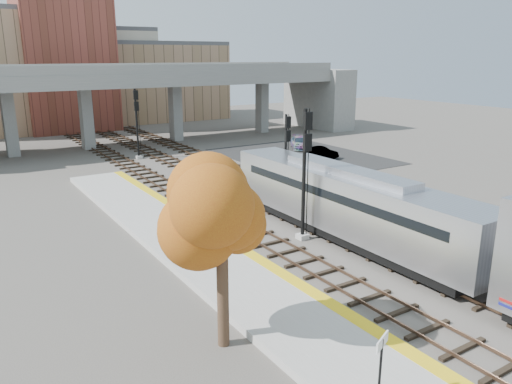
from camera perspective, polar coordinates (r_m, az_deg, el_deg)
ground at (r=25.19m, az=19.12°, el=-10.26°), size 160.00×160.00×0.00m
platform at (r=20.44m, az=5.83°, el=-15.19°), size 4.50×60.00×0.35m
yellow_strip at (r=21.44m, az=9.95°, el=-13.24°), size 0.70×60.00×0.01m
tracks at (r=34.15m, az=3.69°, el=-2.47°), size 10.70×95.00×0.25m
overpass at (r=63.30m, az=-11.02°, el=10.86°), size 54.00×12.00×9.50m
buildings_far at (r=82.65m, az=-19.23°, el=12.75°), size 43.00×21.00×20.60m
parking_lot at (r=53.79m, az=5.24°, el=4.08°), size 14.00×18.00×0.04m
locomotive at (r=29.42m, az=10.30°, el=-1.17°), size 3.02×19.05×4.10m
signal_mast_near at (r=28.64m, az=5.58°, el=1.96°), size 0.60×0.64×7.68m
signal_mast_mid at (r=37.07m, az=3.45°, el=3.71°), size 0.60×0.64×6.39m
signal_mast_far at (r=53.30m, az=-13.44°, el=7.54°), size 0.60×0.64×7.22m
station_sign at (r=15.91m, az=14.12°, el=-17.73°), size 0.84×0.42×2.27m
tree at (r=17.54m, az=-3.99°, el=-2.79°), size 3.60×3.60×6.86m
car_a at (r=48.08m, az=6.84°, el=3.41°), size 1.96×3.62×1.17m
car_b at (r=53.01m, az=7.46°, el=4.51°), size 2.68×3.76×1.18m
car_c at (r=58.27m, az=5.01°, el=5.64°), size 3.86×4.88×1.32m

